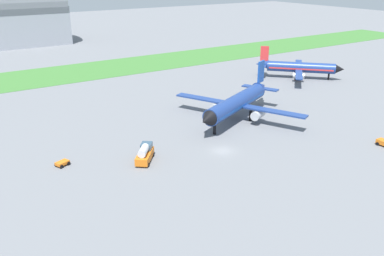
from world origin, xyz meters
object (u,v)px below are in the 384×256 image
Objects in this scene: airplane_midfield_jet at (238,103)px; airplane_parked_jet_far at (299,67)px; fuel_truck_near_gate at (145,153)px; baggage_cart_by_runway at (62,163)px.

airplane_midfield_jet is 47.98m from airplane_parked_jet_far.
fuel_truck_near_gate is 15.47m from baggage_cart_by_runway.
fuel_truck_near_gate is at bearing -111.67° from airplane_parked_jet_far.
airplane_midfield_jet is at bearing 160.40° from baggage_cart_by_runway.
airplane_midfield_jet reaches higher than baggage_cart_by_runway.
fuel_truck_near_gate is at bearing -8.59° from airplane_midfield_jet.
airplane_parked_jet_far reaches higher than fuel_truck_near_gate.
baggage_cart_by_runway is (-13.97, 6.59, -1.01)m from fuel_truck_near_gate.
fuel_truck_near_gate is (-73.04, -29.29, -2.17)m from airplane_parked_jet_far.
airplane_parked_jet_far is at bearing 172.37° from baggage_cart_by_runway.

